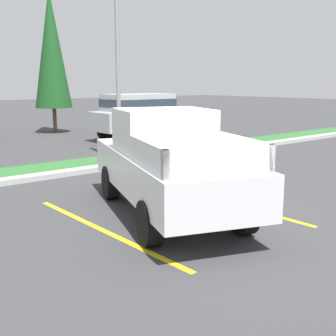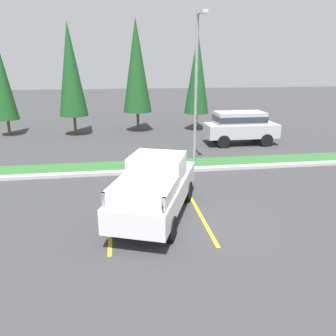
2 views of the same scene
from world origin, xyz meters
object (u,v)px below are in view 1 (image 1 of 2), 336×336
suv_distant (140,113)px  street_light (120,31)px  cypress_tree_right_inner (51,49)px  pickup_truck_main (167,163)px

suv_distant → street_light: 6.59m
street_light → cypress_tree_right_inner: (2.27, 9.61, 0.09)m
street_light → suv_distant: bearing=47.6°
suv_distant → cypress_tree_right_inner: (-1.69, 5.26, 3.05)m
pickup_truck_main → street_light: street_light is taller
pickup_truck_main → suv_distant: 11.82m
suv_distant → cypress_tree_right_inner: cypress_tree_right_inner is taller
pickup_truck_main → street_light: (2.62, 5.47, 3.16)m
pickup_truck_main → street_light: 6.84m
pickup_truck_main → suv_distant: same height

